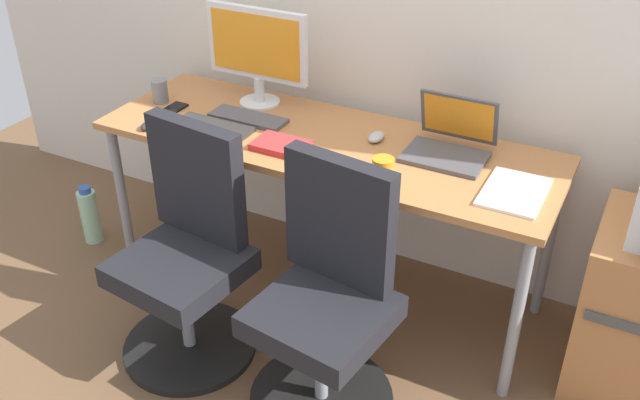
% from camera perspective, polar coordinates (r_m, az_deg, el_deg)
% --- Properties ---
extents(ground_plane, '(5.28, 5.28, 0.00)m').
position_cam_1_polar(ground_plane, '(3.28, 0.41, -6.92)').
color(ground_plane, brown).
extents(desk, '(1.90, 0.64, 0.76)m').
position_cam_1_polar(desk, '(2.90, 0.46, 3.81)').
color(desk, '#B77542').
rests_on(desk, ground).
extents(office_chair_left, '(0.54, 0.54, 0.94)m').
position_cam_1_polar(office_chair_left, '(2.79, -10.58, -4.52)').
color(office_chair_left, black).
rests_on(office_chair_left, ground).
extents(office_chair_right, '(0.54, 0.54, 0.94)m').
position_cam_1_polar(office_chair_right, '(2.52, 0.61, -8.35)').
color(office_chair_right, black).
rests_on(office_chair_right, ground).
extents(water_bottle_on_floor, '(0.09, 0.09, 0.31)m').
position_cam_1_polar(water_bottle_on_floor, '(3.68, -18.09, -1.19)').
color(water_bottle_on_floor, '#A5D8B2').
rests_on(water_bottle_on_floor, ground).
extents(desktop_monitor, '(0.48, 0.18, 0.43)m').
position_cam_1_polar(desktop_monitor, '(3.11, -5.09, 12.00)').
color(desktop_monitor, silver).
rests_on(desktop_monitor, desk).
extents(open_laptop, '(0.31, 0.29, 0.22)m').
position_cam_1_polar(open_laptop, '(2.79, 10.49, 4.74)').
color(open_laptop, '#4C4C51').
rests_on(open_laptop, desk).
extents(keyboard_by_monitor, '(0.34, 0.12, 0.02)m').
position_cam_1_polar(keyboard_by_monitor, '(3.05, -5.82, 6.61)').
color(keyboard_by_monitor, '#515156').
rests_on(keyboard_by_monitor, desk).
extents(keyboard_by_laptop, '(0.34, 0.12, 0.02)m').
position_cam_1_polar(keyboard_by_laptop, '(2.99, -8.57, 5.89)').
color(keyboard_by_laptop, '#2D2D2D').
rests_on(keyboard_by_laptop, desk).
extents(mouse_by_monitor, '(0.06, 0.10, 0.03)m').
position_cam_1_polar(mouse_by_monitor, '(3.04, -13.59, 5.93)').
color(mouse_by_monitor, '#2D2D2D').
rests_on(mouse_by_monitor, desk).
extents(mouse_by_laptop, '(0.06, 0.10, 0.03)m').
position_cam_1_polar(mouse_by_laptop, '(2.86, 4.56, 5.09)').
color(mouse_by_laptop, '#B7B7B7').
rests_on(mouse_by_laptop, desk).
extents(coffee_mug, '(0.08, 0.08, 0.09)m').
position_cam_1_polar(coffee_mug, '(2.56, 5.10, 2.44)').
color(coffee_mug, orange).
rests_on(coffee_mug, desk).
extents(pen_cup, '(0.07, 0.07, 0.10)m').
position_cam_1_polar(pen_cup, '(3.27, -12.79, 8.57)').
color(pen_cup, slate).
rests_on(pen_cup, desk).
extents(phone_near_laptop, '(0.07, 0.14, 0.01)m').
position_cam_1_polar(phone_near_laptop, '(3.19, -11.82, 7.18)').
color(phone_near_laptop, black).
rests_on(phone_near_laptop, desk).
extents(notebook, '(0.21, 0.15, 0.03)m').
position_cam_1_polar(notebook, '(2.80, -3.20, 4.44)').
color(notebook, red).
rests_on(notebook, desk).
extents(paper_pile, '(0.21, 0.30, 0.01)m').
position_cam_1_polar(paper_pile, '(2.59, 15.41, 0.62)').
color(paper_pile, white).
rests_on(paper_pile, desk).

